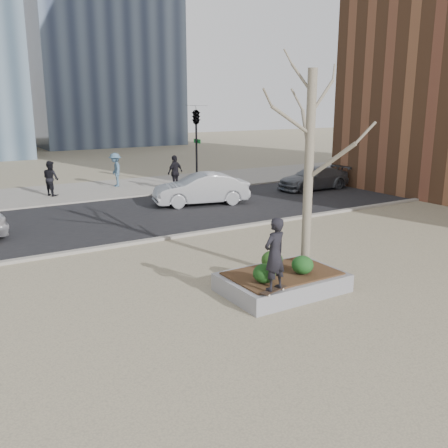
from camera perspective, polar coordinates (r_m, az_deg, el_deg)
ground at (r=12.34m, az=2.92°, el=-8.53°), size 120.00×120.00×0.00m
street at (r=20.97m, az=-12.73°, el=0.59°), size 60.00×8.00×0.02m
far_sidewalk at (r=27.57m, az=-17.53°, el=3.42°), size 60.00×6.00×0.02m
planter at (r=12.82m, az=6.65°, el=-6.66°), size 3.00×2.00×0.45m
planter_mulch at (r=12.73m, az=6.68°, el=-5.62°), size 2.70×1.70×0.04m
sycamore_tree at (r=12.92m, az=9.80°, el=9.64°), size 2.80×2.80×6.60m
shrub_left at (r=11.92m, az=4.62°, el=-5.66°), size 0.55×0.55×0.46m
shrub_middle at (r=12.92m, az=5.52°, el=-4.11°), size 0.56×0.56×0.47m
shrub_right at (r=12.64m, az=8.96°, el=-4.64°), size 0.55×0.55×0.47m
skateboard at (r=11.53m, az=5.70°, el=-7.61°), size 0.81×0.40×0.08m
skateboarder at (r=11.24m, az=5.81°, el=-3.45°), size 0.69×0.53×1.68m
car_silver at (r=23.18m, az=-2.65°, el=4.01°), size 4.60×2.49×1.44m
car_third at (r=27.67m, az=10.17°, el=5.17°), size 4.22×1.83×1.21m
pedestrian_a at (r=26.81m, az=-19.18°, el=4.96°), size 0.94×1.05×1.77m
pedestrian_b at (r=28.75m, az=-12.30°, el=6.08°), size 0.93×1.33×1.88m
pedestrian_c at (r=27.18m, az=-5.61°, el=5.88°), size 1.19×0.83×1.87m
traffic_light_far at (r=27.39m, az=-3.17°, el=8.70°), size 0.60×2.48×4.50m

